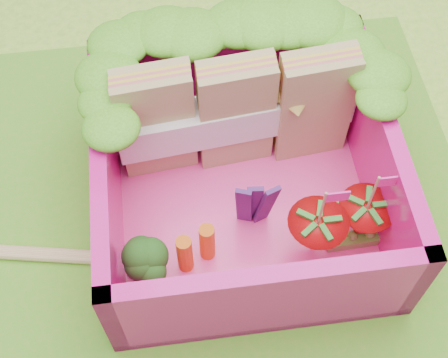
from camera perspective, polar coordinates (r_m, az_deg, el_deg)
name	(u,v)px	position (r m, az deg, el deg)	size (l,w,h in m)	color
ground	(208,235)	(3.01, -1.45, -5.15)	(14.00, 14.00, 0.00)	#79B332
placemat	(208,234)	(2.99, -1.46, -5.02)	(2.60, 2.60, 0.03)	#59AD27
bento_floor	(243,202)	(3.03, 1.75, -2.08)	(1.30, 1.30, 0.05)	#FF419F
bento_box	(244,174)	(2.82, 1.89, 0.48)	(1.30, 1.30, 0.55)	#E11287
lettuce_ruffle	(231,45)	(2.85, 0.63, 12.15)	(1.43, 0.77, 0.11)	#398F1A
sandwich_stack	(237,113)	(2.92, 1.20, 6.03)	(1.13, 0.28, 0.62)	#A68357
broccoli	(142,258)	(2.69, -7.48, -7.17)	(0.31, 0.31, 0.26)	#619F4D
carrot_sticks	(196,248)	(2.76, -2.58, -6.33)	(0.17, 0.12, 0.24)	#DA5012
purple_wedges	(255,205)	(2.78, 2.82, -2.35)	(0.17, 0.05, 0.38)	#3F1750
strawberry_left	(315,236)	(2.79, 8.30, -5.16)	(0.26, 0.26, 0.50)	red
strawberry_right	(362,220)	(2.87, 12.55, -3.70)	(0.25, 0.25, 0.49)	red
snap_peas	(355,219)	(2.99, 11.86, -3.60)	(0.32, 0.30, 0.05)	#54C53E
chopsticks	(5,252)	(3.08, -19.38, -6.33)	(2.36, 0.51, 0.04)	tan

